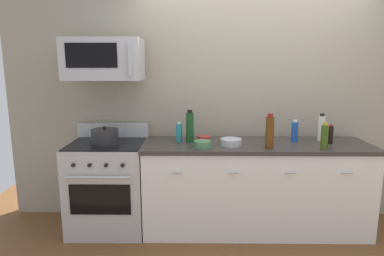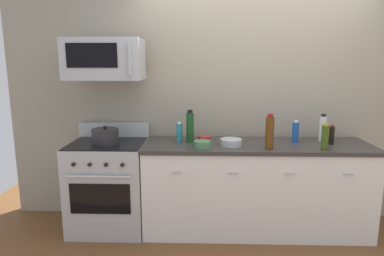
{
  "view_description": "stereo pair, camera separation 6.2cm",
  "coord_description": "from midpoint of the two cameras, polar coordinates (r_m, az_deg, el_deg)",
  "views": [
    {
      "loc": [
        -0.61,
        -3.29,
        1.72
      ],
      "look_at": [
        -0.65,
        -0.05,
        1.09
      ],
      "focal_mm": 31.49,
      "sensor_mm": 36.0,
      "label": 1
    },
    {
      "loc": [
        -0.55,
        -3.29,
        1.72
      ],
      "look_at": [
        -0.65,
        -0.05,
        1.09
      ],
      "focal_mm": 31.49,
      "sensor_mm": 36.0,
      "label": 2
    }
  ],
  "objects": [
    {
      "name": "bottle_soy_sauce_dark",
      "position": [
        3.61,
        21.98,
        -1.06
      ],
      "size": [
        0.05,
        0.05,
        0.2
      ],
      "color": "black",
      "rests_on": "countertop_slab"
    },
    {
      "name": "bowl_red_small",
      "position": [
        3.49,
        1.56,
        -1.75
      ],
      "size": [
        0.13,
        0.13,
        0.05
      ],
      "color": "#B72D28",
      "rests_on": "countertop_slab"
    },
    {
      "name": "bottle_olive_oil",
      "position": [
        3.35,
        21.03,
        -1.4
      ],
      "size": [
        0.07,
        0.07,
        0.25
      ],
      "color": "#385114",
      "rests_on": "countertop_slab"
    },
    {
      "name": "bottle_wine_green",
      "position": [
        3.41,
        -0.88,
        0.18
      ],
      "size": [
        0.08,
        0.08,
        0.33
      ],
      "color": "#19471E",
      "rests_on": "countertop_slab"
    },
    {
      "name": "bowl_steel_prep",
      "position": [
        3.31,
        6.1,
        -2.35
      ],
      "size": [
        0.21,
        0.21,
        0.07
      ],
      "color": "#B2B5BA",
      "rests_on": "countertop_slab"
    },
    {
      "name": "ground_plane",
      "position": [
        3.75,
        9.88,
        -16.37
      ],
      "size": [
        6.44,
        6.44,
        0.0
      ],
      "primitive_type": "plane",
      "color": "brown"
    },
    {
      "name": "bottle_dish_soap",
      "position": [
        3.45,
        -2.71,
        -0.73
      ],
      "size": [
        0.06,
        0.06,
        0.2
      ],
      "color": "teal",
      "rests_on": "countertop_slab"
    },
    {
      "name": "microwave",
      "position": [
        3.47,
        -15.22,
        11.19
      ],
      "size": [
        0.74,
        0.44,
        0.4
      ],
      "color": "#B7BABF"
    },
    {
      "name": "bottle_soda_blue",
      "position": [
        3.58,
        16.52,
        -0.56
      ],
      "size": [
        0.07,
        0.07,
        0.22
      ],
      "color": "#1E4CA5",
      "rests_on": "countertop_slab"
    },
    {
      "name": "stockpot",
      "position": [
        3.45,
        -15.03,
        -1.42
      ],
      "size": [
        0.27,
        0.27,
        0.18
      ],
      "color": "#262628",
      "rests_on": "range_oven"
    },
    {
      "name": "bottle_vinegar_white",
      "position": [
        3.71,
        20.63,
        0.02
      ],
      "size": [
        0.07,
        0.07,
        0.28
      ],
      "color": "silver",
      "rests_on": "countertop_slab"
    },
    {
      "name": "counter_unit",
      "position": [
        3.57,
        10.13,
        -9.79
      ],
      "size": [
        2.27,
        0.66,
        0.92
      ],
      "color": "white",
      "rests_on": "ground_plane"
    },
    {
      "name": "range_oven",
      "position": [
        3.64,
        -14.39,
        -9.38
      ],
      "size": [
        0.76,
        0.69,
        1.07
      ],
      "color": "#B7BABF",
      "rests_on": "ground_plane"
    },
    {
      "name": "bowl_green_glaze",
      "position": [
        3.2,
        1.26,
        -2.75
      ],
      "size": [
        0.16,
        0.16,
        0.07
      ],
      "color": "#477A4C",
      "rests_on": "countertop_slab"
    },
    {
      "name": "bottle_wine_amber",
      "position": [
        3.22,
        12.48,
        -0.69
      ],
      "size": [
        0.08,
        0.08,
        0.33
      ],
      "color": "#59330F",
      "rests_on": "countertop_slab"
    },
    {
      "name": "back_wall",
      "position": [
        3.76,
        9.57,
        5.26
      ],
      "size": [
        5.36,
        0.1,
        2.7
      ],
      "primitive_type": "cube",
      "color": "#9E937F",
      "rests_on": "ground_plane"
    }
  ]
}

